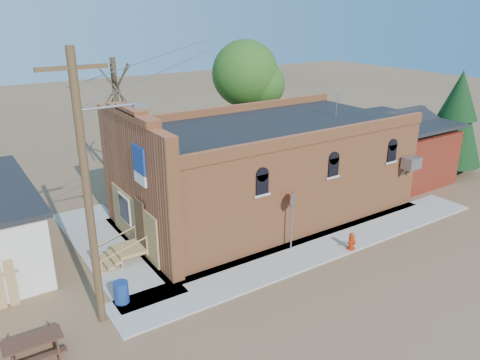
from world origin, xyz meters
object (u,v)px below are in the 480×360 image
fire_hydrant (352,241)px  picnic_table (33,346)px  trash_barrel (121,292)px  stop_sign (292,205)px  utility_pole (89,189)px  brick_bar (263,170)px

fire_hydrant → picnic_table: 12.93m
fire_hydrant → trash_barrel: (-9.73, 1.74, 0.02)m
trash_barrel → picnic_table: bearing=-158.8°
fire_hydrant → stop_sign: stop_sign is taller
utility_pole → picnic_table: (-2.35, -0.70, -4.31)m
brick_bar → utility_pole: size_ratio=1.82×
brick_bar → stop_sign: (-1.37, -4.00, -0.21)m
brick_bar → picnic_table: brick_bar is taller
brick_bar → stop_sign: brick_bar is taller
fire_hydrant → stop_sign: bearing=137.0°
fire_hydrant → brick_bar: bearing=90.0°
brick_bar → fire_hydrant: bearing=-81.9°
utility_pole → trash_barrel: bearing=32.6°
brick_bar → picnic_table: bearing=-157.6°
stop_sign → trash_barrel: bearing=165.2°
brick_bar → fire_hydrant: (0.78, -5.50, -1.88)m
brick_bar → trash_barrel: size_ratio=20.28×
brick_bar → utility_pole: bearing=-156.3°
utility_pole → fire_hydrant: bearing=-6.5°
brick_bar → utility_pole: (-9.79, -4.29, 2.43)m
stop_sign → picnic_table: (-10.76, -1.00, -1.67)m
trash_barrel → picnic_table: trash_barrel is taller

